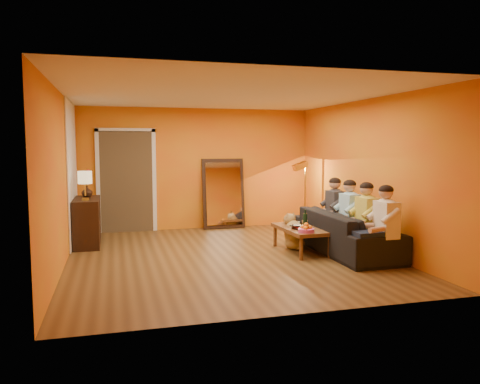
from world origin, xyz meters
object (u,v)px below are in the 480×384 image
object	(u,v)px
sofa	(346,232)
vase	(87,191)
person_mid_left	(367,220)
floor_lamp	(305,198)
person_far_right	(335,211)
person_mid_right	(350,215)
wine_bottle	(305,219)
coffee_table	(301,240)
dog	(294,231)
person_far_left	(386,226)
laptop	(303,223)
mirror_frame	(223,193)
table_lamp	(85,186)
sideboard	(87,222)
tumbler	(305,223)

from	to	relation	value
sofa	vase	world-z (taller)	vase
person_mid_left	vase	bearing A→B (deg)	150.44
floor_lamp	person_far_right	bearing A→B (deg)	-91.23
person_mid_right	wine_bottle	size ratio (longest dim) A/B	3.94
coffee_table	dog	xyz separation A→B (m)	(-0.03, 0.26, 0.11)
person_far_left	person_mid_right	world-z (taller)	same
person_mid_left	laptop	bearing A→B (deg)	122.49
person_far_left	wine_bottle	bearing A→B (deg)	123.66
mirror_frame	wine_bottle	world-z (taller)	mirror_frame
wine_bottle	person_far_left	bearing A→B (deg)	-56.34
table_lamp	person_far_right	world-z (taller)	table_lamp
person_far_left	sideboard	bearing A→B (deg)	147.55
vase	tumbler	bearing A→B (deg)	-24.61
sofa	person_mid_left	xyz separation A→B (m)	(0.13, -0.45, 0.26)
mirror_frame	coffee_table	bearing A→B (deg)	-74.24
table_lamp	floor_lamp	xyz separation A→B (m)	(4.34, 0.50, -0.39)
person_far_left	laptop	world-z (taller)	person_far_left
dog	person_mid_right	world-z (taller)	person_mid_right
person_far_left	dog	bearing A→B (deg)	120.18
wine_bottle	sideboard	bearing A→B (deg)	156.03
sofa	tumbler	xyz separation A→B (m)	(-0.59, 0.36, 0.12)
dog	laptop	distance (m)	0.26
mirror_frame	laptop	bearing A→B (deg)	-67.96
wine_bottle	tumbler	bearing A→B (deg)	67.62
coffee_table	person_far_right	distance (m)	1.02
dog	mirror_frame	bearing A→B (deg)	129.31
person_mid_left	person_far_right	bearing A→B (deg)	90.00
dog	vase	xyz separation A→B (m)	(-3.50, 1.54, 0.64)
person_far_left	person_far_right	xyz separation A→B (m)	(0.00, 1.65, 0.00)
person_mid_left	tumbler	size ratio (longest dim) A/B	11.76
person_far_left	person_mid_left	distance (m)	0.55
table_lamp	person_mid_right	size ratio (longest dim) A/B	0.42
tumbler	dog	bearing A→B (deg)	137.47
person_far_left	wine_bottle	world-z (taller)	person_far_left
floor_lamp	person_mid_right	world-z (taller)	floor_lamp
sofa	person_far_right	world-z (taller)	person_far_right
sideboard	vase	size ratio (longest dim) A/B	5.72
mirror_frame	table_lamp	xyz separation A→B (m)	(-2.79, -1.38, 0.34)
floor_lamp	tumbler	world-z (taller)	floor_lamp
sofa	floor_lamp	distance (m)	2.01
floor_lamp	tumbler	size ratio (longest dim) A/B	13.88
person_mid_left	floor_lamp	bearing A→B (deg)	90.71
floor_lamp	dog	size ratio (longest dim) A/B	2.27
sideboard	sofa	bearing A→B (deg)	-22.76
sideboard	table_lamp	world-z (taller)	table_lamp
laptop	floor_lamp	bearing A→B (deg)	42.99
sofa	dog	size ratio (longest dim) A/B	3.75
coffee_table	floor_lamp	xyz separation A→B (m)	(0.81, 1.74, 0.51)
table_lamp	laptop	world-z (taller)	table_lamp
floor_lamp	laptop	size ratio (longest dim) A/B	4.03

